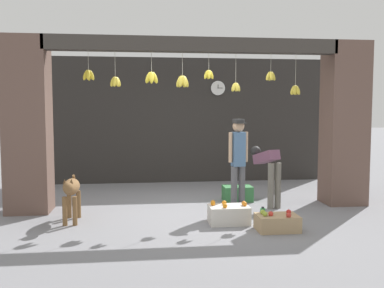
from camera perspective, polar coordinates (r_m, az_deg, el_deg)
ground_plane at (r=7.28m, az=0.41°, el=-8.95°), size 60.00×60.00×0.00m
shop_back_wall at (r=10.02m, az=-1.70°, el=3.16°), size 6.80×0.12×2.90m
shop_pillar_left at (r=7.56m, az=-21.06°, el=2.34°), size 0.70×0.60×2.90m
shop_pillar_right at (r=8.17m, az=19.65°, el=2.54°), size 0.70×0.60×2.90m
storefront_awning at (r=7.26m, az=0.20°, el=12.62°), size 4.90×0.29×0.95m
dog at (r=6.75m, az=-15.81°, el=-5.95°), size 0.25×0.87×0.71m
shopkeeper at (r=7.19m, az=6.18°, el=-1.87°), size 0.34×0.27×1.55m
worker_stooping at (r=7.67m, az=10.07°, el=-3.12°), size 0.39×0.78×1.03m
fruit_crate_oranges at (r=6.52m, az=4.92°, el=-9.32°), size 0.60×0.40×0.33m
fruit_crate_apples at (r=6.26m, az=11.29°, el=-10.22°), size 0.58×0.40×0.29m
produce_box_green at (r=8.09m, az=6.08°, el=-6.57°), size 0.53×0.38×0.28m
water_bottle at (r=6.64m, az=9.41°, el=-9.35°), size 0.08×0.08×0.24m
wall_clock at (r=10.07m, az=3.48°, el=7.46°), size 0.35×0.03×0.35m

